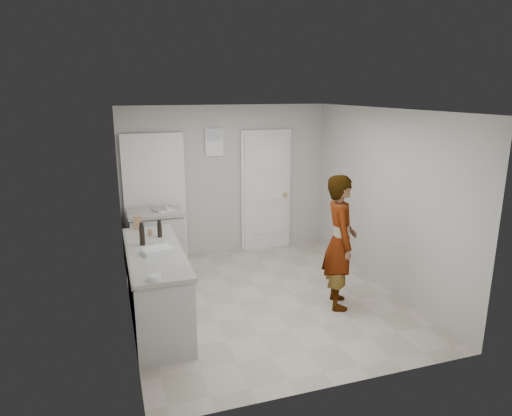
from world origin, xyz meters
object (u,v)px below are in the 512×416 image
object	(u,v)px
oil_cruet_a	(160,228)
baking_dish	(157,251)
person	(340,242)
egg_bowl	(155,278)
cake_mix_box	(138,223)
spice_jar	(150,232)
oil_cruet_b	(142,234)

from	to	relation	value
oil_cruet_a	baking_dish	world-z (taller)	oil_cruet_a
person	egg_bowl	size ratio (longest dim) A/B	13.85
person	cake_mix_box	world-z (taller)	person
baking_dish	person	bearing A→B (deg)	-4.11
cake_mix_box	oil_cruet_a	bearing A→B (deg)	-55.34
baking_dish	spice_jar	bearing A→B (deg)	90.47
spice_jar	baking_dish	xyz separation A→B (m)	(0.01, -0.69, -0.02)
cake_mix_box	oil_cruet_b	world-z (taller)	oil_cruet_b
egg_bowl	cake_mix_box	bearing A→B (deg)	90.85
cake_mix_box	egg_bowl	world-z (taller)	cake_mix_box
person	oil_cruet_b	size ratio (longest dim) A/B	5.99
oil_cruet_a	egg_bowl	bearing A→B (deg)	-98.85
person	spice_jar	size ratio (longest dim) A/B	20.32
spice_jar	baking_dish	size ratio (longest dim) A/B	0.23
person	oil_cruet_b	world-z (taller)	person
oil_cruet_a	baking_dish	size ratio (longest dim) A/B	0.63
cake_mix_box	egg_bowl	size ratio (longest dim) A/B	1.43
oil_cruet_a	baking_dish	distance (m)	0.59
spice_jar	oil_cruet_b	world-z (taller)	oil_cruet_b
baking_dish	cake_mix_box	bearing A→B (deg)	97.58
cake_mix_box	spice_jar	world-z (taller)	cake_mix_box
spice_jar	oil_cruet_a	xyz separation A→B (m)	(0.11, -0.11, 0.07)
oil_cruet_a	spice_jar	bearing A→B (deg)	133.80
oil_cruet_a	oil_cruet_b	distance (m)	0.34
oil_cruet_a	baking_dish	xyz separation A→B (m)	(-0.10, -0.58, -0.08)
person	baking_dish	distance (m)	2.27
person	egg_bowl	bearing A→B (deg)	122.14
cake_mix_box	oil_cruet_a	distance (m)	0.49
oil_cruet_b	egg_bowl	size ratio (longest dim) A/B	2.31
spice_jar	oil_cruet_b	xyz separation A→B (m)	(-0.13, -0.36, 0.10)
person	oil_cruet_b	bearing A→B (deg)	96.02
person	spice_jar	bearing A→B (deg)	87.10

